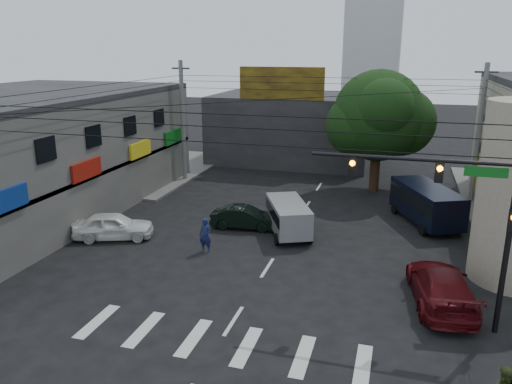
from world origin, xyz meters
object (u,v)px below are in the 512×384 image
at_px(silver_minivan, 288,219).
at_px(navy_van, 426,205).
at_px(utility_pole_far_left, 183,122).
at_px(traffic_gantry, 461,203).
at_px(white_compact, 113,226).
at_px(utility_pole_far_right, 479,135).
at_px(street_tree, 378,116).
at_px(maroon_sedan, 441,286).
at_px(dark_sedan, 245,217).
at_px(traffic_officer, 206,236).

distance_m(silver_minivan, navy_van, 8.47).
height_order(utility_pole_far_left, silver_minivan, utility_pole_far_left).
xyz_separation_m(traffic_gantry, white_compact, (-16.90, 4.33, -4.10)).
height_order(traffic_gantry, white_compact, traffic_gantry).
bearing_deg(traffic_gantry, utility_pole_far_right, 81.06).
relative_size(street_tree, utility_pole_far_left, 0.95).
distance_m(utility_pole_far_right, navy_van, 7.06).
bearing_deg(utility_pole_far_left, utility_pole_far_right, 0.00).
height_order(maroon_sedan, navy_van, navy_van).
bearing_deg(utility_pole_far_right, silver_minivan, -138.44).
distance_m(traffic_gantry, navy_van, 12.29).
relative_size(dark_sedan, white_compact, 0.87).
relative_size(dark_sedan, silver_minivan, 0.86).
bearing_deg(white_compact, silver_minivan, -90.85).
bearing_deg(utility_pole_far_left, dark_sedan, -49.24).
height_order(traffic_gantry, utility_pole_far_right, utility_pole_far_right).
relative_size(traffic_gantry, utility_pole_far_left, 0.78).
relative_size(utility_pole_far_left, traffic_officer, 5.10).
distance_m(white_compact, navy_van, 18.03).
distance_m(dark_sedan, traffic_officer, 4.05).
height_order(maroon_sedan, silver_minivan, silver_minivan).
relative_size(traffic_gantry, silver_minivan, 1.55).
xyz_separation_m(utility_pole_far_right, maroon_sedan, (-2.84, -15.35, -3.81)).
relative_size(street_tree, navy_van, 1.45).
height_order(utility_pole_far_left, navy_van, utility_pole_far_left).
xyz_separation_m(dark_sedan, traffic_officer, (-0.85, -3.95, 0.26)).
bearing_deg(maroon_sedan, traffic_gantry, 88.07).
bearing_deg(dark_sedan, traffic_officer, 162.22).
bearing_deg(navy_van, utility_pole_far_left, 48.92).
height_order(traffic_gantry, maroon_sedan, traffic_gantry).
xyz_separation_m(utility_pole_far_right, silver_minivan, (-10.55, -9.36, -3.67)).
height_order(street_tree, traffic_gantry, street_tree).
relative_size(white_compact, maroon_sedan, 0.81).
distance_m(traffic_gantry, utility_pole_far_right, 17.21).
height_order(utility_pole_far_left, white_compact, utility_pole_far_left).
relative_size(street_tree, maroon_sedan, 1.53).
bearing_deg(utility_pole_far_right, navy_van, -120.58).
bearing_deg(traffic_gantry, traffic_officer, 160.73).
xyz_separation_m(utility_pole_far_left, silver_minivan, (10.45, -9.36, -3.67)).
distance_m(traffic_gantry, traffic_officer, 12.64).
bearing_deg(maroon_sedan, traffic_officer, -19.20).
bearing_deg(traffic_gantry, maroon_sedan, 95.58).
distance_m(utility_pole_far_right, white_compact, 23.64).
bearing_deg(street_tree, dark_sedan, -123.46).
relative_size(utility_pole_far_left, utility_pole_far_right, 1.00).
xyz_separation_m(utility_pole_far_right, traffic_officer, (-14.02, -13.04, -3.70)).
bearing_deg(utility_pole_far_right, traffic_gantry, -98.94).
relative_size(traffic_gantry, traffic_officer, 3.99).
relative_size(traffic_gantry, navy_van, 1.20).
bearing_deg(street_tree, white_compact, -133.72).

